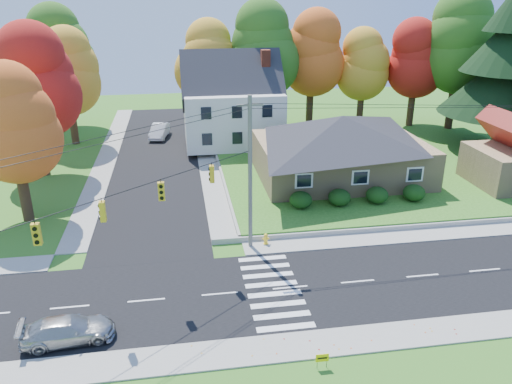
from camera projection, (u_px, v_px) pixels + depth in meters
ground at (290, 288)px, 28.26m from camera, size 120.00×120.00×0.00m
road_main at (290, 288)px, 28.25m from camera, size 90.00×8.00×0.02m
road_cross at (158, 156)px, 50.89m from camera, size 8.00×44.00×0.02m
sidewalk_north at (273, 246)px, 32.82m from camera, size 90.00×2.00×0.08m
sidewalk_south at (313, 344)px, 23.66m from camera, size 90.00×2.00×0.08m
lawn at (372, 159)px, 49.30m from camera, size 30.00×30.00×0.50m
ranch_house at (341, 146)px, 42.86m from camera, size 14.60×10.60×5.40m
colonial_house at (233, 105)px, 52.19m from camera, size 10.40×8.40×9.60m
hedge_row at (358, 196)px, 37.91m from camera, size 10.70×1.70×1.27m
traffic_infrastructure at (284, 195)px, 27.55m from camera, size 38.10×10.66×10.00m
tree_lot_0 at (208, 61)px, 56.00m from camera, size 6.72×6.72×12.51m
tree_lot_1 at (262, 49)px, 55.47m from camera, size 7.84×7.84×14.60m
tree_lot_2 at (312, 53)px, 57.51m from camera, size 7.28×7.28×13.56m
tree_lot_3 at (364, 65)px, 57.96m from camera, size 6.16×6.16×11.47m
tree_lot_4 at (417, 59)px, 57.68m from camera, size 6.72×6.72×12.51m
tree_lot_5 at (460, 43)px, 55.71m from camera, size 8.40×8.40×15.64m
conifer_east_a at (512, 60)px, 48.85m from camera, size 12.80×12.80×16.96m
tree_west_0 at (11, 124)px, 34.08m from camera, size 6.16×6.16×11.47m
tree_west_1 at (30, 81)px, 42.60m from camera, size 7.28×7.28×13.56m
tree_west_2 at (66, 72)px, 52.15m from camera, size 6.72×6.72×12.51m
tree_west_3 at (60, 51)px, 58.70m from camera, size 7.84×7.84×14.60m
silver_sedan at (68, 330)px, 23.71m from camera, size 4.50×2.20×1.26m
white_car at (159, 131)px, 56.96m from camera, size 2.44×4.92×1.55m
fire_hydrant at (266, 239)px, 32.93m from camera, size 0.45×0.36×0.81m
yard_sign at (322, 358)px, 22.05m from camera, size 0.60×0.04×0.74m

